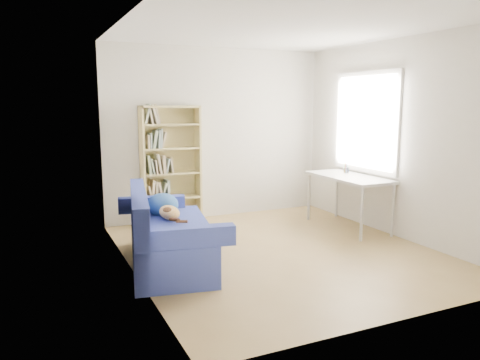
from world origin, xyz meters
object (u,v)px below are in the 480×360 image
sofa (166,235)px  bookshelf (171,170)px  desk (349,181)px  pen_cup (346,169)px

sofa → bookshelf: size_ratio=1.08×
sofa → desk: (2.78, 0.41, 0.36)m
sofa → bookshelf: (0.57, 1.70, 0.47)m
sofa → desk: size_ratio=1.39×
sofa → bookshelf: bookshelf is taller
sofa → bookshelf: 1.86m
sofa → pen_cup: 3.03m
sofa → pen_cup: bearing=23.6°
bookshelf → pen_cup: size_ratio=11.65×
sofa → desk: sofa is taller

